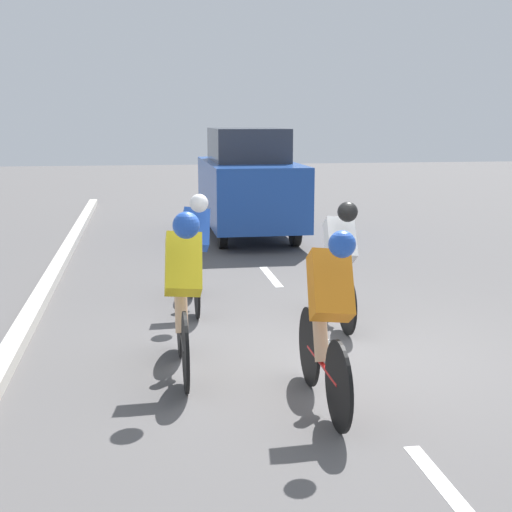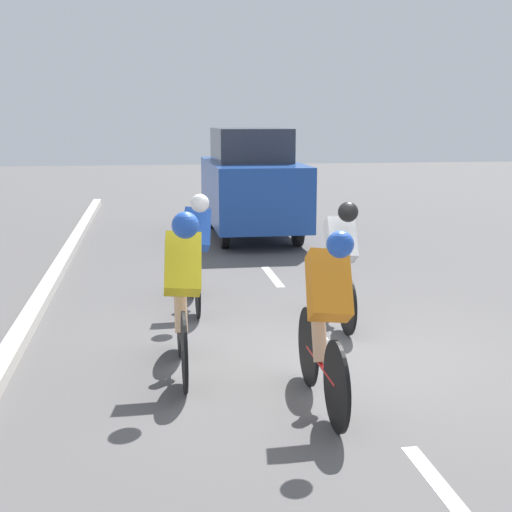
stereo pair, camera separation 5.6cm
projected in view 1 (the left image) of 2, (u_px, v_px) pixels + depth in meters
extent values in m
plane|color=#565454|center=(335.00, 354.00, 7.16)|extent=(60.00, 60.00, 0.00)
cube|color=white|center=(452.00, 496.00, 4.47)|extent=(0.12, 1.40, 0.01)
cube|color=white|center=(324.00, 341.00, 7.57)|extent=(0.12, 1.40, 0.01)
cube|color=white|center=(271.00, 276.00, 10.67)|extent=(0.12, 1.40, 0.01)
cube|color=beige|center=(11.00, 350.00, 7.06)|extent=(0.20, 25.86, 0.14)
cylinder|color=black|center=(325.00, 285.00, 8.70)|extent=(0.03, 0.66, 0.66)
cylinder|color=black|center=(347.00, 305.00, 7.77)|extent=(0.03, 0.66, 0.66)
cylinder|color=black|center=(335.00, 294.00, 8.23)|extent=(0.04, 0.97, 0.04)
cylinder|color=black|center=(332.00, 274.00, 8.36)|extent=(0.04, 0.04, 0.42)
cylinder|color=white|center=(334.00, 285.00, 8.26)|extent=(0.07, 0.07, 0.16)
cylinder|color=tan|center=(334.00, 278.00, 8.27)|extent=(0.12, 0.23, 0.36)
cube|color=white|center=(340.00, 239.00, 8.01)|extent=(0.35, 0.44, 0.53)
sphere|color=black|center=(348.00, 212.00, 7.74)|extent=(0.22, 0.22, 0.22)
cylinder|color=black|center=(179.00, 321.00, 7.07)|extent=(0.03, 0.71, 0.71)
cylinder|color=black|center=(185.00, 352.00, 6.12)|extent=(0.03, 0.71, 0.71)
cylinder|color=black|center=(182.00, 335.00, 6.60)|extent=(0.04, 0.98, 0.04)
cylinder|color=black|center=(181.00, 309.00, 6.72)|extent=(0.04, 0.04, 0.42)
cylinder|color=white|center=(182.00, 324.00, 6.63)|extent=(0.07, 0.07, 0.16)
cylinder|color=#DBAD84|center=(181.00, 315.00, 6.64)|extent=(0.12, 0.23, 0.36)
cube|color=yellow|center=(183.00, 264.00, 6.37)|extent=(0.36, 0.48, 0.59)
sphere|color=blue|center=(186.00, 225.00, 6.09)|extent=(0.23, 0.23, 0.23)
cylinder|color=black|center=(191.00, 272.00, 9.40)|extent=(0.03, 0.67, 0.67)
cylinder|color=black|center=(197.00, 290.00, 8.41)|extent=(0.03, 0.67, 0.67)
cylinder|color=#B7B7BC|center=(194.00, 281.00, 8.90)|extent=(0.04, 1.03, 0.04)
cylinder|color=#B7B7BC|center=(192.00, 262.00, 9.04)|extent=(0.04, 0.04, 0.42)
cylinder|color=yellow|center=(193.00, 272.00, 8.93)|extent=(0.07, 0.07, 0.16)
cylinder|color=beige|center=(193.00, 266.00, 8.94)|extent=(0.12, 0.23, 0.36)
cube|color=blue|center=(196.00, 229.00, 8.68)|extent=(0.38, 0.45, 0.55)
sphere|color=white|center=(199.00, 203.00, 8.41)|extent=(0.22, 0.22, 0.22)
cylinder|color=black|center=(309.00, 346.00, 6.29)|extent=(0.03, 0.70, 0.70)
cylinder|color=black|center=(339.00, 386.00, 5.36)|extent=(0.03, 0.70, 0.70)
cylinder|color=red|center=(323.00, 365.00, 5.83)|extent=(0.04, 0.96, 0.04)
cylinder|color=red|center=(318.00, 334.00, 5.95)|extent=(0.04, 0.04, 0.42)
cylinder|color=#1999D8|center=(321.00, 351.00, 5.86)|extent=(0.07, 0.07, 0.16)
cylinder|color=#DBAD84|center=(321.00, 341.00, 5.86)|extent=(0.12, 0.23, 0.36)
cube|color=orange|center=(330.00, 285.00, 5.60)|extent=(0.37, 0.48, 0.59)
sphere|color=blue|center=(342.00, 244.00, 5.32)|extent=(0.21, 0.21, 0.21)
cylinder|color=black|center=(295.00, 229.00, 13.17)|extent=(0.14, 0.64, 0.64)
cylinder|color=black|center=(222.00, 231.00, 12.96)|extent=(0.14, 0.64, 0.64)
cylinder|color=black|center=(271.00, 212.00, 15.56)|extent=(0.14, 0.64, 0.64)
cylinder|color=black|center=(209.00, 213.00, 15.35)|extent=(0.14, 0.64, 0.64)
cube|color=#1E479E|center=(249.00, 191.00, 14.15)|extent=(1.70, 3.99, 1.17)
cube|color=#2D333D|center=(247.00, 145.00, 14.17)|extent=(1.39, 2.19, 0.65)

